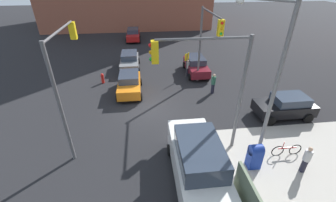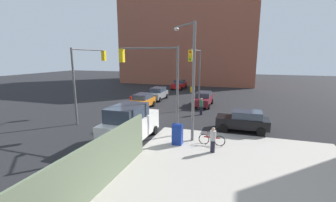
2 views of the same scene
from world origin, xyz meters
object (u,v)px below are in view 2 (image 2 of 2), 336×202
object	(u,v)px
traffic_signal_nw_corner	(196,68)
sedan_red	(179,84)
pedestrian_waiting	(201,106)
coupe_gray	(157,94)
mailbox_blue	(177,133)
bicycle_leaning_on_fence	(212,140)
pedestrian_crossing	(195,99)
sedan_black	(243,120)
hatchback_orange	(142,101)
traffic_signal_se_corner	(87,70)
coupe_maroon	(203,99)
pedestrian_walking_north	(213,140)
van_white_delivery	(130,124)
fire_hydrant	(131,99)
street_lamp_corner	(191,73)
traffic_signal_ne_corner	(154,73)

from	to	relation	value
traffic_signal_nw_corner	sedan_red	size ratio (longest dim) A/B	1.45
pedestrian_waiting	coupe_gray	bearing A→B (deg)	85.18
mailbox_blue	bicycle_leaning_on_fence	xyz separation A→B (m)	(-0.60, 2.20, -0.42)
traffic_signal_nw_corner	pedestrian_crossing	size ratio (longest dim) A/B	4.08
sedan_black	pedestrian_crossing	bearing A→B (deg)	-145.10
mailbox_blue	hatchback_orange	bearing A→B (deg)	-143.72
sedan_red	mailbox_blue	bearing A→B (deg)	14.76
hatchback_orange	coupe_gray	size ratio (longest dim) A/B	0.94
traffic_signal_se_corner	sedan_red	size ratio (longest dim) A/B	1.45
coupe_maroon	traffic_signal_nw_corner	bearing A→B (deg)	-3.30
sedan_black	pedestrian_waiting	xyz separation A→B (m)	(-3.92, -3.99, 0.06)
pedestrian_waiting	bicycle_leaning_on_fence	distance (m)	7.88
hatchback_orange	bicycle_leaning_on_fence	size ratio (longest dim) A/B	2.28
mailbox_blue	pedestrian_walking_north	distance (m)	2.47
traffic_signal_nw_corner	traffic_signal_se_corner	size ratio (longest dim) A/B	1.00
traffic_signal_nw_corner	van_white_delivery	size ratio (longest dim) A/B	1.20
traffic_signal_se_corner	mailbox_blue	xyz separation A→B (m)	(3.55, 9.50, -3.83)
fire_hydrant	van_white_delivery	size ratio (longest dim) A/B	0.17
street_lamp_corner	pedestrian_walking_north	distance (m)	4.69
hatchback_orange	traffic_signal_ne_corner	bearing A→B (deg)	30.73
hatchback_orange	pedestrian_crossing	world-z (taller)	hatchback_orange
sedan_red	sedan_black	xyz separation A→B (m)	(21.11, 10.88, -0.00)
coupe_gray	bicycle_leaning_on_fence	distance (m)	16.59
bicycle_leaning_on_fence	sedan_red	bearing A→B (deg)	-160.28
street_lamp_corner	mailbox_blue	distance (m)	4.17
mailbox_blue	coupe_gray	world-z (taller)	coupe_gray
van_white_delivery	street_lamp_corner	bearing A→B (deg)	115.98
pedestrian_walking_north	fire_hydrant	bearing A→B (deg)	5.81
fire_hydrant	bicycle_leaning_on_fence	distance (m)	15.56
sedan_black	fire_hydrant	bearing A→B (deg)	-117.34
mailbox_blue	sedan_red	distance (m)	26.26
pedestrian_walking_north	sedan_red	bearing A→B (deg)	-19.42
traffic_signal_ne_corner	sedan_black	xyz separation A→B (m)	(-2.58, 6.47, -3.74)
pedestrian_crossing	pedestrian_waiting	bearing A→B (deg)	160.71
mailbox_blue	pedestrian_crossing	world-z (taller)	pedestrian_crossing
street_lamp_corner	hatchback_orange	distance (m)	11.34
street_lamp_corner	bicycle_leaning_on_fence	distance (m)	4.71
traffic_signal_ne_corner	street_lamp_corner	distance (m)	2.86
street_lamp_corner	pedestrian_waiting	bearing A→B (deg)	-177.19
traffic_signal_nw_corner	hatchback_orange	xyz separation A→B (m)	(-0.33, -6.18, -3.77)
traffic_signal_nw_corner	hatchback_orange	bearing A→B (deg)	-93.06
sedan_black	pedestrian_waiting	distance (m)	5.59
street_lamp_corner	sedan_red	world-z (taller)	street_lamp_corner
van_white_delivery	mailbox_blue	bearing A→B (deg)	99.91
hatchback_orange	pedestrian_walking_north	distance (m)	13.29
traffic_signal_se_corner	street_lamp_corner	xyz separation A→B (m)	(2.29, 10.04, 0.10)
street_lamp_corner	van_white_delivery	bearing A→B (deg)	-64.02
coupe_maroon	fire_hydrant	bearing A→B (deg)	-81.64
traffic_signal_se_corner	bicycle_leaning_on_fence	world-z (taller)	traffic_signal_se_corner
pedestrian_waiting	sedan_black	bearing A→B (deg)	-97.58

